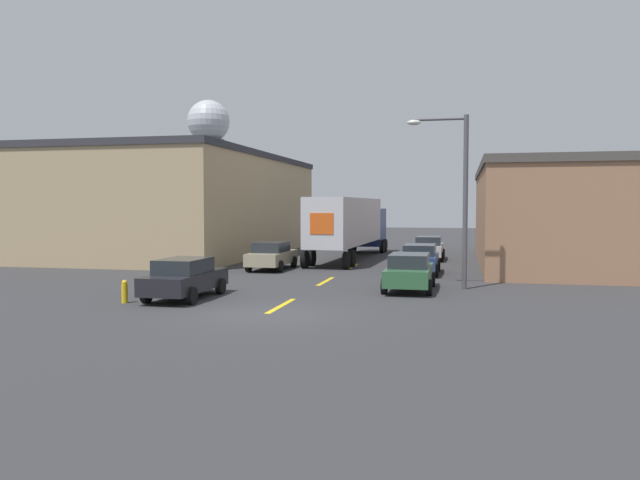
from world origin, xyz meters
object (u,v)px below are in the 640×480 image
Objects in this scene: parked_car_right_near at (409,271)px; parked_car_right_mid at (420,259)px; parked_car_right_far at (429,248)px; water_tower at (209,123)px; parked_car_left_near at (185,278)px; semi_truck at (351,223)px; street_lamp at (458,187)px; parked_car_left_far at (272,255)px; fire_hydrant at (125,292)px.

parked_car_right_near is 6.27m from parked_car_right_mid.
parked_car_right_mid is at bearing 90.00° from parked_car_right_near.
parked_car_right_mid is at bearing -90.00° from parked_car_right_far.
parked_car_left_near is at bearing -67.92° from water_tower.
semi_truck is 14.90m from street_lamp.
parked_car_left_far is at bearing 90.00° from parked_car_left_near.
parked_car_right_mid is 6.62m from street_lamp.
water_tower is at bearing 122.50° from street_lamp.
parked_car_right_near is at bearing -90.00° from parked_car_right_far.
parked_car_right_mid is at bearing -55.60° from semi_truck.
parked_car_right_near is at bearing -90.00° from parked_car_right_mid.
parked_car_left_near is at bearing -152.89° from street_lamp.
parked_car_left_near and parked_car_left_far have the same top height.
parked_car_right_mid is 0.25× the size of water_tower.
parked_car_right_mid is 56.44m from water_tower.
parked_car_left_near is 13.02m from parked_car_right_mid.
fire_hydrant is (-9.50, -11.80, -0.37)m from parked_car_right_mid.
parked_car_right_near is 0.25× the size of water_tower.
parked_car_left_near is 10.73m from parked_car_left_far.
street_lamp is at bearing -30.52° from parked_car_left_far.
parked_car_left_near is at bearing 41.89° from fire_hydrant.
semi_truck is 18.31× the size of fire_hydrant.
parked_car_right_mid is (4.92, -7.78, -1.56)m from semi_truck.
water_tower reaches higher than parked_car_right_far.
fire_hydrant is at bearing -150.47° from street_lamp.
parked_car_right_near is at bearing 30.19° from fire_hydrant.
street_lamp is at bearing 27.11° from parked_car_left_near.
parked_car_left_near is at bearing -97.20° from semi_truck.
street_lamp is (6.77, -13.14, 1.84)m from semi_truck.
parked_car_left_far is 52.26m from water_tower.
water_tower is 61.15m from street_lamp.
parked_car_right_far is (4.92, 0.61, -1.56)m from semi_truck.
parked_car_left_far is 5.28× the size of fire_hydrant.
parked_car_right_mid is (0.00, 6.27, 0.00)m from parked_car_right_near.
semi_truck is 8.12m from parked_car_left_far.
parked_car_left_far is (-2.97, -7.40, -1.56)m from semi_truck.
semi_truck is 20.20m from fire_hydrant.
semi_truck reaches higher than parked_car_right_near.
water_tower is (-30.55, 51.78, 13.46)m from parked_car_right_near.
parked_car_left_far reaches higher than fire_hydrant.
street_lamp is at bearing 29.53° from fire_hydrant.
parked_car_left_near is at bearing -127.30° from parked_car_right_mid.
parked_car_right_near is 3.98m from street_lamp.
street_lamp is (9.74, -5.74, 3.40)m from parked_car_left_far.
semi_truck is 3.47× the size of parked_car_left_near.
fire_hydrant is (-11.35, -6.43, -3.77)m from street_lamp.
parked_car_right_far is at bearing -50.54° from water_tower.
street_lamp is (32.41, -50.87, -10.05)m from water_tower.
parked_car_left_near is 2.19m from fire_hydrant.
parked_car_right_far is at bearing 64.80° from fire_hydrant.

